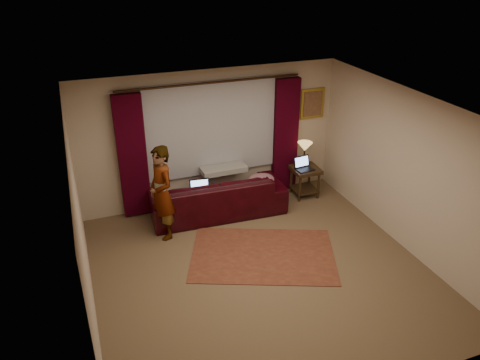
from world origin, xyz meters
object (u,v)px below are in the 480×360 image
tiffany_lamp (304,153)px  person (162,193)px  sofa (217,189)px  laptop_sofa (201,189)px  end_table (305,182)px  laptop_table (305,164)px

tiffany_lamp → person: size_ratio=0.28×
sofa → tiffany_lamp: 1.94m
laptop_sofa → person: bearing=-153.7°
laptop_sofa → tiffany_lamp: tiffany_lamp is taller
end_table → laptop_table: laptop_table is taller
end_table → person: size_ratio=0.37×
tiffany_lamp → person: (-3.01, -0.63, -0.01)m
laptop_table → person: size_ratio=0.22×
tiffany_lamp → end_table: bearing=-104.3°
end_table → tiffany_lamp: tiffany_lamp is taller
laptop_sofa → laptop_table: laptop_table is taller
end_table → tiffany_lamp: 0.57m
laptop_sofa → end_table: bearing=10.9°
person → laptop_table: bearing=83.5°
sofa → tiffany_lamp: bearing=-171.3°
end_table → sofa: bearing=-178.7°
laptop_table → end_table: bearing=41.8°
laptop_table → person: person is taller
sofa → person: bearing=23.2°
end_table → laptop_table: (-0.06, -0.06, 0.43)m
laptop_sofa → tiffany_lamp: size_ratio=0.82×
tiffany_lamp → laptop_table: bearing=-113.2°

